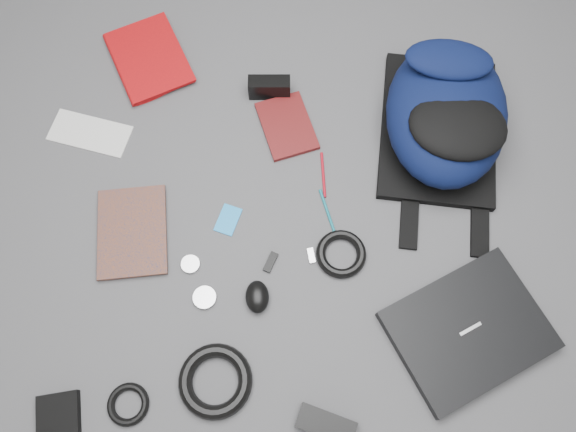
{
  "coord_description": "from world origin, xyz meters",
  "views": [
    {
      "loc": [
        0.01,
        -0.49,
        1.35
      ],
      "look_at": [
        0.0,
        0.0,
        0.02
      ],
      "focal_mm": 35.0,
      "sensor_mm": 36.0,
      "label": 1
    }
  ],
  "objects_px": {
    "backpack": "(446,112)",
    "comic_book": "(98,235)",
    "laptop": "(468,330)",
    "dvd_case": "(287,126)",
    "power_brick": "(326,425)",
    "pouch": "(59,414)",
    "textbook_red": "(117,71)",
    "mouse": "(257,297)",
    "compact_camera": "(269,87)"
  },
  "relations": [
    {
      "from": "textbook_red",
      "to": "comic_book",
      "type": "bearing_deg",
      "value": -114.92
    },
    {
      "from": "mouse",
      "to": "compact_camera",
      "type": "bearing_deg",
      "value": 83.73
    },
    {
      "from": "textbook_red",
      "to": "dvd_case",
      "type": "distance_m",
      "value": 0.51
    },
    {
      "from": "comic_book",
      "to": "pouch",
      "type": "height_order",
      "value": "pouch"
    },
    {
      "from": "textbook_red",
      "to": "pouch",
      "type": "relative_size",
      "value": 2.76
    },
    {
      "from": "laptop",
      "to": "dvd_case",
      "type": "xyz_separation_m",
      "value": [
        -0.44,
        0.54,
        -0.01
      ]
    },
    {
      "from": "mouse",
      "to": "power_brick",
      "type": "height_order",
      "value": "mouse"
    },
    {
      "from": "backpack",
      "to": "laptop",
      "type": "relative_size",
      "value": 1.38
    },
    {
      "from": "backpack",
      "to": "pouch",
      "type": "distance_m",
      "value": 1.18
    },
    {
      "from": "compact_camera",
      "to": "dvd_case",
      "type": "bearing_deg",
      "value": -65.69
    },
    {
      "from": "comic_book",
      "to": "power_brick",
      "type": "xyz_separation_m",
      "value": [
        0.58,
        -0.43,
        0.01
      ]
    },
    {
      "from": "dvd_case",
      "to": "power_brick",
      "type": "height_order",
      "value": "power_brick"
    },
    {
      "from": "dvd_case",
      "to": "compact_camera",
      "type": "height_order",
      "value": "compact_camera"
    },
    {
      "from": "dvd_case",
      "to": "compact_camera",
      "type": "distance_m",
      "value": 0.12
    },
    {
      "from": "dvd_case",
      "to": "compact_camera",
      "type": "bearing_deg",
      "value": 96.5
    },
    {
      "from": "laptop",
      "to": "dvd_case",
      "type": "relative_size",
      "value": 1.9
    },
    {
      "from": "backpack",
      "to": "mouse",
      "type": "height_order",
      "value": "backpack"
    },
    {
      "from": "backpack",
      "to": "comic_book",
      "type": "xyz_separation_m",
      "value": [
        -0.88,
        -0.33,
        -0.09
      ]
    },
    {
      "from": "laptop",
      "to": "mouse",
      "type": "height_order",
      "value": "mouse"
    },
    {
      "from": "textbook_red",
      "to": "pouch",
      "type": "xyz_separation_m",
      "value": [
        -0.01,
        -0.91,
        -0.0
      ]
    },
    {
      "from": "backpack",
      "to": "comic_book",
      "type": "bearing_deg",
      "value": -154.13
    },
    {
      "from": "backpack",
      "to": "compact_camera",
      "type": "xyz_separation_m",
      "value": [
        -0.46,
        0.11,
        -0.07
      ]
    },
    {
      "from": "textbook_red",
      "to": "backpack",
      "type": "bearing_deg",
      "value": -36.75
    },
    {
      "from": "laptop",
      "to": "dvd_case",
      "type": "height_order",
      "value": "laptop"
    },
    {
      "from": "pouch",
      "to": "laptop",
      "type": "bearing_deg",
      "value": 12.8
    },
    {
      "from": "laptop",
      "to": "power_brick",
      "type": "xyz_separation_m",
      "value": [
        -0.34,
        -0.22,
        -0.0
      ]
    },
    {
      "from": "dvd_case",
      "to": "power_brick",
      "type": "distance_m",
      "value": 0.77
    },
    {
      "from": "compact_camera",
      "to": "power_brick",
      "type": "relative_size",
      "value": 0.87
    },
    {
      "from": "backpack",
      "to": "pouch",
      "type": "xyz_separation_m",
      "value": [
        -0.9,
        -0.75,
        -0.09
      ]
    },
    {
      "from": "comic_book",
      "to": "dvd_case",
      "type": "xyz_separation_m",
      "value": [
        0.47,
        0.33,
        -0.0
      ]
    },
    {
      "from": "laptop",
      "to": "comic_book",
      "type": "relative_size",
      "value": 1.46
    },
    {
      "from": "laptop",
      "to": "power_brick",
      "type": "bearing_deg",
      "value": -176.02
    },
    {
      "from": "backpack",
      "to": "pouch",
      "type": "height_order",
      "value": "backpack"
    },
    {
      "from": "backpack",
      "to": "comic_book",
      "type": "height_order",
      "value": "backpack"
    },
    {
      "from": "compact_camera",
      "to": "power_brick",
      "type": "bearing_deg",
      "value": -81.15
    },
    {
      "from": "comic_book",
      "to": "power_brick",
      "type": "height_order",
      "value": "power_brick"
    },
    {
      "from": "dvd_case",
      "to": "mouse",
      "type": "relative_size",
      "value": 2.28
    },
    {
      "from": "laptop",
      "to": "mouse",
      "type": "relative_size",
      "value": 4.33
    },
    {
      "from": "pouch",
      "to": "mouse",
      "type": "bearing_deg",
      "value": 32.53
    },
    {
      "from": "pouch",
      "to": "backpack",
      "type": "bearing_deg",
      "value": 39.81
    },
    {
      "from": "compact_camera",
      "to": "mouse",
      "type": "bearing_deg",
      "value": -92.34
    },
    {
      "from": "textbook_red",
      "to": "laptop",
      "type": "bearing_deg",
      "value": -63.64
    },
    {
      "from": "dvd_case",
      "to": "power_brick",
      "type": "xyz_separation_m",
      "value": [
        0.11,
        -0.76,
        0.01
      ]
    },
    {
      "from": "comic_book",
      "to": "compact_camera",
      "type": "distance_m",
      "value": 0.6
    },
    {
      "from": "dvd_case",
      "to": "pouch",
      "type": "xyz_separation_m",
      "value": [
        -0.5,
        -0.75,
        0.0
      ]
    },
    {
      "from": "power_brick",
      "to": "comic_book",
      "type": "bearing_deg",
      "value": 161.6
    },
    {
      "from": "laptop",
      "to": "compact_camera",
      "type": "bearing_deg",
      "value": 98.32
    },
    {
      "from": "power_brick",
      "to": "laptop",
      "type": "bearing_deg",
      "value": 51.6
    },
    {
      "from": "textbook_red",
      "to": "mouse",
      "type": "distance_m",
      "value": 0.76
    },
    {
      "from": "mouse",
      "to": "power_brick",
      "type": "relative_size",
      "value": 0.61
    }
  ]
}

